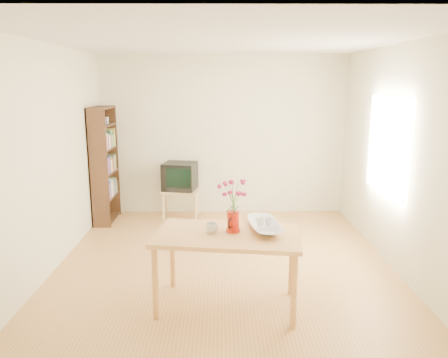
{
  "coord_description": "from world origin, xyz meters",
  "views": [
    {
      "loc": [
        -0.04,
        -4.92,
        2.16
      ],
      "look_at": [
        0.0,
        0.3,
        1.0
      ],
      "focal_mm": 35.0,
      "sensor_mm": 36.0,
      "label": 1
    }
  ],
  "objects_px": {
    "pitcher": "(233,222)",
    "mug": "(211,228)",
    "bowl": "(265,209)",
    "television": "(180,176)",
    "table": "(228,242)"
  },
  "relations": [
    {
      "from": "table",
      "to": "pitcher",
      "type": "relative_size",
      "value": 7.1
    },
    {
      "from": "television",
      "to": "pitcher",
      "type": "bearing_deg",
      "value": -64.89
    },
    {
      "from": "table",
      "to": "bowl",
      "type": "bearing_deg",
      "value": 25.38
    },
    {
      "from": "pitcher",
      "to": "bowl",
      "type": "distance_m",
      "value": 0.33
    },
    {
      "from": "table",
      "to": "mug",
      "type": "distance_m",
      "value": 0.2
    },
    {
      "from": "bowl",
      "to": "television",
      "type": "bearing_deg",
      "value": 110.91
    },
    {
      "from": "table",
      "to": "pitcher",
      "type": "bearing_deg",
      "value": 54.12
    },
    {
      "from": "mug",
      "to": "bowl",
      "type": "xyz_separation_m",
      "value": [
        0.52,
        0.1,
        0.16
      ]
    },
    {
      "from": "pitcher",
      "to": "mug",
      "type": "xyz_separation_m",
      "value": [
        -0.21,
        -0.04,
        -0.05
      ]
    },
    {
      "from": "pitcher",
      "to": "mug",
      "type": "distance_m",
      "value": 0.22
    },
    {
      "from": "mug",
      "to": "television",
      "type": "height_order",
      "value": "television"
    },
    {
      "from": "pitcher",
      "to": "mug",
      "type": "relative_size",
      "value": 1.7
    },
    {
      "from": "pitcher",
      "to": "television",
      "type": "bearing_deg",
      "value": 126.94
    },
    {
      "from": "pitcher",
      "to": "mug",
      "type": "height_order",
      "value": "pitcher"
    },
    {
      "from": "television",
      "to": "mug",
      "type": "bearing_deg",
      "value": -68.93
    }
  ]
}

